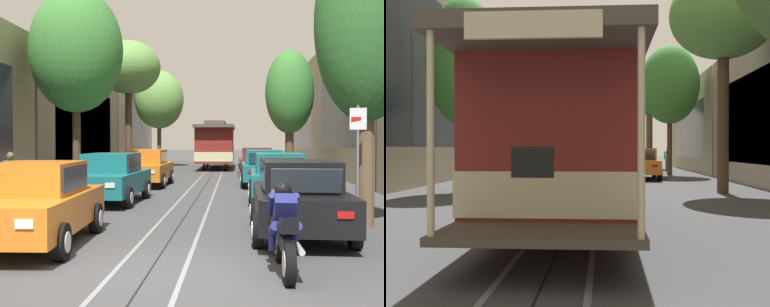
% 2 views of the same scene
% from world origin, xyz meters
% --- Properties ---
extents(ground_plane, '(160.00, 160.00, 0.00)m').
position_xyz_m(ground_plane, '(0.00, 18.06, 0.00)').
color(ground_plane, '#424244').
extents(trolley_track_rails, '(1.14, 53.16, 0.01)m').
position_xyz_m(trolley_track_rails, '(0.00, 20.58, 0.00)').
color(trolley_track_rails, gray).
rests_on(trolley_track_rails, ground).
extents(parked_car_orange_near_left, '(2.14, 4.42, 1.58)m').
position_xyz_m(parked_car_orange_near_left, '(-2.51, 2.07, 0.80)').
color(parked_car_orange_near_left, orange).
rests_on(parked_car_orange_near_left, ground).
extents(parked_car_teal_second_left, '(2.09, 4.40, 1.58)m').
position_xyz_m(parked_car_teal_second_left, '(-2.65, 8.87, 0.80)').
color(parked_car_teal_second_left, '#196B70').
rests_on(parked_car_teal_second_left, ground).
extents(parked_car_orange_mid_left, '(2.03, 4.37, 1.58)m').
position_xyz_m(parked_car_orange_mid_left, '(-2.53, 15.11, 0.80)').
color(parked_car_orange_mid_left, orange).
rests_on(parked_car_orange_mid_left, ground).
extents(parked_car_black_near_right, '(2.05, 4.38, 1.58)m').
position_xyz_m(parked_car_black_near_right, '(2.63, 3.38, 0.80)').
color(parked_car_black_near_right, black).
rests_on(parked_car_black_near_right, ground).
extents(parked_car_teal_second_right, '(2.09, 4.40, 1.58)m').
position_xyz_m(parked_car_teal_second_right, '(2.74, 9.55, 0.80)').
color(parked_car_teal_second_right, '#196B70').
rests_on(parked_car_teal_second_right, ground).
extents(parked_car_teal_mid_right, '(2.01, 4.37, 1.58)m').
position_xyz_m(parked_car_teal_mid_right, '(2.53, 15.44, 0.80)').
color(parked_car_teal_mid_right, '#196B70').
rests_on(parked_car_teal_mid_right, ground).
extents(parked_car_maroon_fourth_right, '(2.04, 4.38, 1.58)m').
position_xyz_m(parked_car_maroon_fourth_right, '(2.50, 21.22, 0.80)').
color(parked_car_maroon_fourth_right, maroon).
rests_on(parked_car_maroon_fourth_right, ground).
extents(street_tree_kerb_left_near, '(2.76, 2.53, 7.14)m').
position_xyz_m(street_tree_kerb_left_near, '(-4.35, 1.57, 5.50)').
color(street_tree_kerb_left_near, brown).
rests_on(street_tree_kerb_left_near, ground).
extents(street_tree_kerb_left_second, '(3.47, 3.34, 7.63)m').
position_xyz_m(street_tree_kerb_left_second, '(-4.57, 11.50, 5.31)').
color(street_tree_kerb_left_second, '#4C3826').
rests_on(street_tree_kerb_left_second, ground).
extents(street_tree_kerb_left_mid, '(3.71, 4.04, 7.75)m').
position_xyz_m(street_tree_kerb_left_mid, '(-4.83, 22.55, 6.16)').
color(street_tree_kerb_left_mid, '#4C3826').
rests_on(street_tree_kerb_left_mid, ground).
extents(street_tree_kerb_right_near, '(2.38, 2.05, 7.04)m').
position_xyz_m(street_tree_kerb_right_near, '(4.32, 4.80, 4.66)').
color(street_tree_kerb_right_near, brown).
rests_on(street_tree_kerb_right_near, ground).
extents(street_tree_kerb_right_second, '(2.72, 2.65, 7.04)m').
position_xyz_m(street_tree_kerb_right_second, '(4.37, 22.32, 4.64)').
color(street_tree_kerb_right_second, brown).
rests_on(street_tree_kerb_right_second, ground).
extents(cable_car_trolley, '(2.63, 9.15, 3.28)m').
position_xyz_m(cable_car_trolley, '(0.00, 29.23, 1.66)').
color(cable_car_trolley, maroon).
rests_on(cable_car_trolley, ground).
extents(motorcycle_with_rider, '(0.56, 1.99, 1.37)m').
position_xyz_m(motorcycle_with_rider, '(2.03, 0.25, 0.65)').
color(motorcycle_with_rider, black).
rests_on(motorcycle_with_rider, ground).
extents(pedestrian_on_left_pavement, '(0.55, 0.42, 1.66)m').
position_xyz_m(pedestrian_on_left_pavement, '(-5.11, 6.91, 0.94)').
color(pedestrian_on_left_pavement, '#4C4233').
rests_on(pedestrian_on_left_pavement, ground).
extents(street_sign_post, '(0.36, 0.09, 2.78)m').
position_xyz_m(street_sign_post, '(4.01, 4.19, 1.72)').
color(street_sign_post, slate).
rests_on(street_sign_post, ground).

